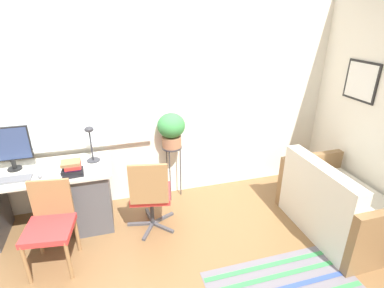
{
  "coord_description": "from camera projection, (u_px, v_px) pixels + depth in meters",
  "views": [
    {
      "loc": [
        -0.2,
        -2.77,
        2.26
      ],
      "look_at": [
        0.64,
        0.16,
        0.92
      ],
      "focal_mm": 28.0,
      "sensor_mm": 36.0,
      "label": 1
    }
  ],
  "objects": [
    {
      "name": "desk",
      "position": [
        37.0,
        200.0,
        3.26
      ],
      "size": [
        1.62,
        0.65,
        0.75
      ],
      "color": "beige",
      "rests_on": "ground_plane"
    },
    {
      "name": "book_stack",
      "position": [
        72.0,
        169.0,
        3.02
      ],
      "size": [
        0.21,
        0.17,
        0.16
      ],
      "color": "black",
      "rests_on": "desk"
    },
    {
      "name": "couch_loveseat",
      "position": [
        338.0,
        207.0,
        3.32
      ],
      "size": [
        0.85,
        1.27,
        0.84
      ],
      "rotation": [
        0.0,
        0.0,
        1.57
      ],
      "color": "silver",
      "rests_on": "ground_plane"
    },
    {
      "name": "desk_lamp",
      "position": [
        90.0,
        140.0,
        3.24
      ],
      "size": [
        0.14,
        0.14,
        0.41
      ],
      "color": "#2D2D33",
      "rests_on": "desk"
    },
    {
      "name": "keyboard",
      "position": [
        10.0,
        180.0,
        2.94
      ],
      "size": [
        0.39,
        0.13,
        0.02
      ],
      "color": "slate",
      "rests_on": "desk"
    },
    {
      "name": "mouse",
      "position": [
        40.0,
        176.0,
        2.99
      ],
      "size": [
        0.04,
        0.07,
        0.03
      ],
      "color": "slate",
      "rests_on": "desk"
    },
    {
      "name": "monitor",
      "position": [
        9.0,
        147.0,
        3.06
      ],
      "size": [
        0.41,
        0.14,
        0.47
      ],
      "color": "black",
      "rests_on": "desk"
    },
    {
      "name": "office_chair_swivel",
      "position": [
        150.0,
        194.0,
        3.24
      ],
      "size": [
        0.56,
        0.56,
        0.9
      ],
      "rotation": [
        0.0,
        0.0,
        2.94
      ],
      "color": "#47474C",
      "rests_on": "ground_plane"
    },
    {
      "name": "plant_stand",
      "position": [
        172.0,
        154.0,
        3.79
      ],
      "size": [
        0.25,
        0.25,
        0.73
      ],
      "color": "#333338",
      "rests_on": "ground_plane"
    },
    {
      "name": "ground_plane",
      "position": [
        142.0,
        230.0,
        3.4
      ],
      "size": [
        14.0,
        14.0,
        0.0
      ],
      "primitive_type": "plane",
      "color": "brown"
    },
    {
      "name": "floor_rug_striped",
      "position": [
        282.0,
        282.0,
        2.74
      ],
      "size": [
        1.39,
        0.62,
        0.01
      ],
      "color": "slate",
      "rests_on": "ground_plane"
    },
    {
      "name": "wall_back_with_window",
      "position": [
        124.0,
        98.0,
        3.49
      ],
      "size": [
        9.0,
        0.12,
        2.7
      ],
      "color": "white",
      "rests_on": "ground_plane"
    },
    {
      "name": "wall_right_with_picture",
      "position": [
        361.0,
        97.0,
        3.53
      ],
      "size": [
        0.08,
        9.0,
        2.7
      ],
      "color": "white",
      "rests_on": "ground_plane"
    },
    {
      "name": "desk_chair_wooden",
      "position": [
        50.0,
        223.0,
        2.8
      ],
      "size": [
        0.47,
        0.48,
        0.83
      ],
      "rotation": [
        0.0,
        0.0,
        -0.13
      ],
      "color": "olive",
      "rests_on": "ground_plane"
    },
    {
      "name": "potted_plant",
      "position": [
        171.0,
        129.0,
        3.65
      ],
      "size": [
        0.34,
        0.34,
        0.43
      ],
      "color": "#9E6B4C",
      "rests_on": "plant_stand"
    }
  ]
}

